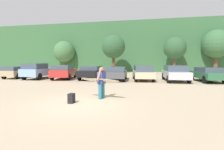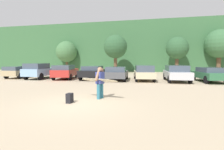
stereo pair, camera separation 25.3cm
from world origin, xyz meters
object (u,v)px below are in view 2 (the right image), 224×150
parked_car_tan (20,71)px  parked_car_dark_gray (117,73)px  parked_car_black (93,72)px  parked_car_champagne (144,72)px  parked_car_sky_blue (40,71)px  parked_car_red (65,71)px  surfboard_cream (99,80)px  backpack_dropped (70,98)px  parked_car_silver (176,73)px  person_adult (100,81)px  parked_car_forest_green (209,74)px

parked_car_tan → parked_car_dark_gray: bearing=-95.2°
parked_car_black → parked_car_champagne: size_ratio=1.06×
parked_car_sky_blue → parked_car_red: size_ratio=0.89×
surfboard_cream → backpack_dropped: bearing=59.8°
parked_car_champagne → parked_car_silver: (3.01, -0.06, 0.02)m
parked_car_champagne → parked_car_black: bearing=79.6°
parked_car_sky_blue → person_adult: size_ratio=2.51×
parked_car_tan → parked_car_forest_green: parked_car_forest_green is taller
parked_car_black → surfboard_cream: 9.86m
person_adult → parked_car_black: bearing=-52.2°
parked_car_silver → person_adult: (-4.65, -8.94, 0.11)m
parked_car_red → parked_car_black: size_ratio=0.98×
backpack_dropped → parked_car_dark_gray: bearing=89.2°
parked_car_black → parked_car_champagne: parked_car_champagne is taller
parked_car_silver → parked_car_red: bearing=87.1°
parked_car_red → parked_car_champagne: bearing=-98.5°
parked_car_forest_green → parked_car_silver: bearing=84.9°
parked_car_red → parked_car_forest_green: 14.09m
parked_car_silver → person_adult: bearing=147.4°
parked_car_black → parked_car_silver: parked_car_silver is taller
parked_car_black → parked_car_champagne: bearing=-95.9°
parked_car_tan → backpack_dropped: 14.76m
parked_car_dark_gray → parked_car_red: bearing=84.7°
parked_car_silver → person_adult: size_ratio=2.76×
parked_car_sky_blue → surfboard_cream: parked_car_sky_blue is taller
parked_car_tan → parked_car_sky_blue: size_ratio=1.07×
parked_car_sky_blue → person_adult: (9.33, -8.06, 0.05)m
parked_car_sky_blue → parked_car_black: size_ratio=0.87×
parked_car_black → parked_car_dark_gray: size_ratio=1.11×
parked_car_red → surfboard_cream: bearing=-154.5°
parked_car_champagne → backpack_dropped: (-2.74, -10.24, -0.57)m
parked_car_champagne → parked_car_silver: bearing=-100.3°
parked_car_dark_gray → backpack_dropped: parked_car_dark_gray is taller
parked_car_black → person_adult: size_ratio=2.88×
parked_car_sky_blue → parked_car_black: bearing=-81.4°
parked_car_champagne → surfboard_cream: 9.19m
parked_car_tan → parked_car_dark_gray: 11.24m
parked_car_dark_gray → surfboard_cream: (0.93, -8.54, 0.24)m
parked_car_red → backpack_dropped: (5.48, -9.74, -0.57)m
parked_car_tan → parked_car_red: 5.64m
parked_car_red → parked_car_sky_blue: bearing=87.3°
parked_car_black → backpack_dropped: (2.60, -10.35, -0.54)m
parked_car_tan → parked_car_dark_gray: parked_car_dark_gray is taller
parked_car_champagne → parked_car_red: bearing=84.3°
parked_car_red → parked_car_champagne: 8.23m
parked_car_sky_blue → parked_car_forest_green: (16.84, 1.14, -0.13)m
parked_car_black → parked_car_silver: 8.35m
backpack_dropped → parked_car_forest_green: bearing=50.5°
parked_car_sky_blue → parked_car_forest_green: 16.88m
parked_car_silver → person_adult: 10.08m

